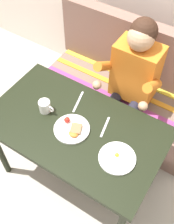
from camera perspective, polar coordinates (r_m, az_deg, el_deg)
ground_plane at (r=2.49m, az=-1.91°, el=-12.67°), size 8.00×8.00×0.00m
table at (r=1.93m, az=-2.41°, el=-4.28°), size 1.20×0.70×0.73m
couch at (r=2.60m, az=7.34°, el=3.61°), size 1.44×0.56×1.00m
person at (r=2.16m, az=9.03°, el=6.74°), size 0.45×0.61×1.21m
plate_breakfast at (r=1.83m, az=-3.16°, el=-3.39°), size 0.24×0.24×0.05m
plate_eggs at (r=1.73m, az=6.17°, el=-9.32°), size 0.23×0.23×0.04m
coffee_mug at (r=1.92m, az=-8.52°, el=1.25°), size 0.12×0.08×0.09m
fork at (r=1.85m, az=3.70°, el=-3.08°), size 0.05×0.17×0.00m
knife at (r=1.99m, az=-1.81°, el=2.12°), size 0.06×0.20×0.00m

